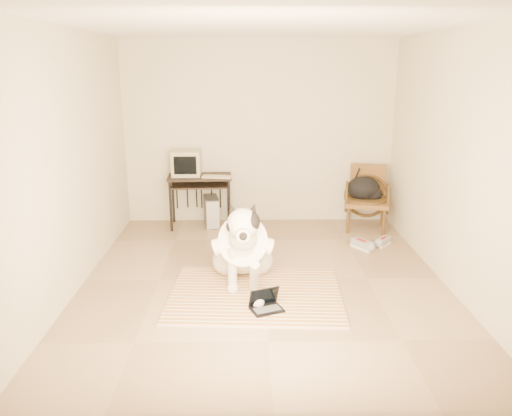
{
  "coord_description": "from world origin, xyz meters",
  "views": [
    {
      "loc": [
        -0.18,
        -5.18,
        2.33
      ],
      "look_at": [
        -0.09,
        -0.19,
        0.89
      ],
      "focal_mm": 35.0,
      "sensor_mm": 36.0,
      "label": 1
    }
  ],
  "objects_px": {
    "dog": "(243,248)",
    "laptop": "(266,304)",
    "computer_desk": "(200,183)",
    "pc_tower": "(211,211)",
    "crt_monitor": "(187,163)",
    "rattan_chair": "(367,198)",
    "backpack": "(365,189)"
  },
  "relations": [
    {
      "from": "rattan_chair",
      "to": "computer_desk",
      "type": "bearing_deg",
      "value": 177.34
    },
    {
      "from": "computer_desk",
      "to": "backpack",
      "type": "height_order",
      "value": "backpack"
    },
    {
      "from": "dog",
      "to": "laptop",
      "type": "relative_size",
      "value": 3.93
    },
    {
      "from": "crt_monitor",
      "to": "dog",
      "type": "bearing_deg",
      "value": -68.27
    },
    {
      "from": "laptop",
      "to": "backpack",
      "type": "bearing_deg",
      "value": 59.22
    },
    {
      "from": "computer_desk",
      "to": "backpack",
      "type": "bearing_deg",
      "value": -2.8
    },
    {
      "from": "dog",
      "to": "laptop",
      "type": "bearing_deg",
      "value": -71.61
    },
    {
      "from": "computer_desk",
      "to": "crt_monitor",
      "type": "relative_size",
      "value": 2.32
    },
    {
      "from": "laptop",
      "to": "computer_desk",
      "type": "distance_m",
      "value": 2.9
    },
    {
      "from": "computer_desk",
      "to": "dog",
      "type": "bearing_deg",
      "value": -72.35
    },
    {
      "from": "pc_tower",
      "to": "rattan_chair",
      "type": "height_order",
      "value": "rattan_chair"
    },
    {
      "from": "laptop",
      "to": "crt_monitor",
      "type": "height_order",
      "value": "crt_monitor"
    },
    {
      "from": "crt_monitor",
      "to": "pc_tower",
      "type": "distance_m",
      "value": 0.81
    },
    {
      "from": "pc_tower",
      "to": "dog",
      "type": "bearing_deg",
      "value": -76.75
    },
    {
      "from": "dog",
      "to": "laptop",
      "type": "height_order",
      "value": "dog"
    },
    {
      "from": "dog",
      "to": "rattan_chair",
      "type": "bearing_deg",
      "value": 46.73
    },
    {
      "from": "laptop",
      "to": "rattan_chair",
      "type": "bearing_deg",
      "value": 58.69
    },
    {
      "from": "laptop",
      "to": "computer_desk",
      "type": "bearing_deg",
      "value": 107.83
    },
    {
      "from": "dog",
      "to": "rattan_chair",
      "type": "height_order",
      "value": "dog"
    },
    {
      "from": "computer_desk",
      "to": "pc_tower",
      "type": "bearing_deg",
      "value": 16.44
    },
    {
      "from": "pc_tower",
      "to": "backpack",
      "type": "distance_m",
      "value": 2.29
    },
    {
      "from": "dog",
      "to": "computer_desk",
      "type": "xyz_separation_m",
      "value": [
        -0.64,
        2.03,
        0.25
      ]
    },
    {
      "from": "laptop",
      "to": "pc_tower",
      "type": "relative_size",
      "value": 0.74
    },
    {
      "from": "dog",
      "to": "rattan_chair",
      "type": "distance_m",
      "value": 2.63
    },
    {
      "from": "pc_tower",
      "to": "rattan_chair",
      "type": "distance_m",
      "value": 2.31
    },
    {
      "from": "computer_desk",
      "to": "crt_monitor",
      "type": "height_order",
      "value": "crt_monitor"
    },
    {
      "from": "computer_desk",
      "to": "pc_tower",
      "type": "relative_size",
      "value": 1.94
    },
    {
      "from": "dog",
      "to": "crt_monitor",
      "type": "height_order",
      "value": "crt_monitor"
    },
    {
      "from": "computer_desk",
      "to": "rattan_chair",
      "type": "relative_size",
      "value": 1.04
    },
    {
      "from": "pc_tower",
      "to": "rattan_chair",
      "type": "bearing_deg",
      "value": -4.0
    },
    {
      "from": "laptop",
      "to": "pc_tower",
      "type": "bearing_deg",
      "value": 104.54
    },
    {
      "from": "laptop",
      "to": "crt_monitor",
      "type": "distance_m",
      "value": 3.09
    }
  ]
}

